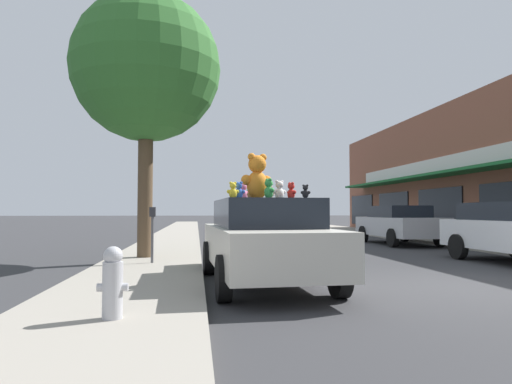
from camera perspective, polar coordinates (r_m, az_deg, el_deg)
name	(u,v)px	position (r m, az deg, el deg)	size (l,w,h in m)	color
ground_plane	(465,287)	(8.80, 24.68, -10.76)	(260.00, 260.00, 0.00)	#333335
sidewalk_near	(129,291)	(7.56, -15.62, -11.80)	(2.35, 90.00, 0.13)	gray
plush_art_car	(264,239)	(8.21, 0.99, -5.88)	(2.12, 4.77, 1.52)	beige
teddy_bear_giant	(257,177)	(8.15, 0.14, 1.85)	(0.63, 0.45, 0.83)	orange
teddy_bear_brown	(251,193)	(8.66, -0.67, -0.16)	(0.18, 0.19, 0.28)	olive
teddy_bear_white	(279,191)	(8.66, 2.94, 0.19)	(0.29, 0.20, 0.38)	white
teddy_bear_yellow	(233,190)	(7.65, -2.90, 0.19)	(0.21, 0.14, 0.29)	yellow
teddy_bear_cream	(270,193)	(9.01, 1.73, -0.17)	(0.19, 0.21, 0.30)	beige
teddy_bear_blue	(239,190)	(7.78, -2.16, 0.19)	(0.23, 0.16, 0.30)	blue
teddy_bear_black	(305,192)	(7.40, 6.20, 0.05)	(0.17, 0.13, 0.22)	black
teddy_bear_green	(269,189)	(7.87, 1.60, 0.37)	(0.20, 0.27, 0.36)	green
teddy_bear_pink	(243,192)	(9.32, -1.62, -0.02)	(0.28, 0.18, 0.37)	pink
teddy_bear_red	(291,191)	(8.24, 4.42, 0.10)	(0.18, 0.24, 0.32)	red
parked_car_far_right	(399,224)	(18.98, 17.41, -3.80)	(2.03, 4.69, 1.52)	#B7B7BC
street_tree	(146,69)	(12.67, -13.54, 14.77)	(3.86, 3.86, 6.86)	brown
fire_hydrant	(113,282)	(5.34, -17.48, -10.72)	(0.33, 0.22, 0.79)	#B2B2B7
parking_meter	(152,227)	(10.73, -12.82, -4.31)	(0.14, 0.10, 1.27)	#4C4C51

